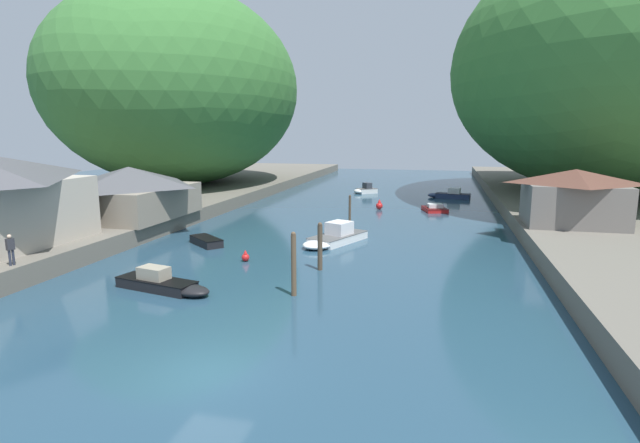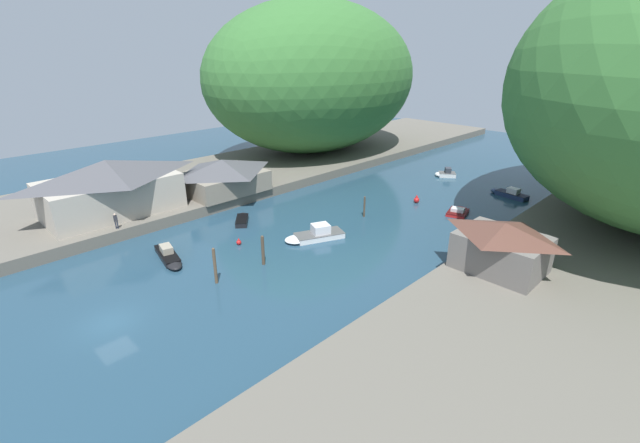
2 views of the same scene
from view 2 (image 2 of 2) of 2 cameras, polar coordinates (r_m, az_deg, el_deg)
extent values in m
plane|color=#234256|center=(51.57, 6.35, 0.65)|extent=(130.00, 130.00, 0.00)
cube|color=#666056|center=(68.68, -9.96, 6.56)|extent=(22.00, 120.00, 1.28)
cube|color=#666056|center=(42.20, 33.69, -7.49)|extent=(22.00, 120.00, 1.28)
ellipsoid|color=#387033|center=(77.69, -0.75, 18.61)|extent=(29.25, 40.95, 25.19)
cube|color=#B2A899|center=(53.97, -26.07, 3.16)|extent=(8.30, 13.92, 4.05)
pyramid|color=#4C4C51|center=(53.16, -26.62, 6.26)|extent=(8.97, 15.03, 2.05)
cube|color=gray|center=(57.60, -12.75, 5.24)|extent=(7.89, 9.92, 2.53)
pyramid|color=#4C4C51|center=(57.04, -12.93, 7.25)|extent=(8.52, 10.71, 1.64)
cube|color=slate|center=(39.25, 22.95, -3.79)|extent=(6.84, 5.37, 3.14)
pyramid|color=brown|center=(38.42, 23.42, -0.94)|extent=(7.39, 5.80, 1.11)
cube|color=black|center=(43.89, -19.66, -4.26)|extent=(4.74, 2.33, 0.54)
ellipsoid|color=black|center=(41.89, -18.89, -5.47)|extent=(2.50, 1.77, 0.54)
cube|color=black|center=(43.77, -19.71, -3.93)|extent=(4.83, 2.37, 0.03)
cube|color=#9E937F|center=(43.76, -19.81, -3.47)|extent=(1.76, 1.29, 0.69)
cube|color=white|center=(45.46, -0.10, -1.90)|extent=(3.99, 5.52, 0.57)
ellipsoid|color=white|center=(44.66, -3.12, -2.40)|extent=(2.90, 3.14, 0.57)
cube|color=#525252|center=(45.33, -0.10, -1.56)|extent=(4.07, 5.63, 0.03)
cube|color=silver|center=(45.20, 0.09, -0.98)|extent=(2.10, 2.23, 0.98)
cube|color=red|center=(54.61, 17.88, 1.12)|extent=(2.89, 3.55, 0.37)
ellipsoid|color=red|center=(56.03, 18.22, 1.62)|extent=(2.37, 2.04, 0.37)
cube|color=#450A0A|center=(54.54, 17.90, 1.32)|extent=(2.95, 3.62, 0.03)
cube|color=silver|center=(54.38, 17.90, 1.49)|extent=(1.73, 1.44, 0.45)
cube|color=white|center=(70.16, 16.57, 6.02)|extent=(3.01, 2.89, 0.62)
ellipsoid|color=white|center=(69.97, 15.58, 6.08)|extent=(1.99, 2.07, 0.62)
cube|color=#525252|center=(70.08, 16.60, 6.27)|extent=(3.07, 2.95, 0.03)
cube|color=#333842|center=(69.99, 16.70, 6.57)|extent=(1.43, 1.50, 0.80)
cube|color=black|center=(50.11, -10.36, 0.09)|extent=(3.24, 3.00, 0.56)
ellipsoid|color=black|center=(51.58, -10.23, 0.76)|extent=(1.99, 1.94, 0.56)
cube|color=black|center=(50.00, -10.39, 0.41)|extent=(3.31, 3.06, 0.03)
cube|color=navy|center=(63.36, 24.20, 3.21)|extent=(4.32, 2.11, 0.58)
ellipsoid|color=navy|center=(64.30, 22.63, 3.73)|extent=(2.26, 1.74, 0.58)
cube|color=black|center=(63.27, 24.25, 3.48)|extent=(4.40, 2.15, 0.03)
cube|color=silver|center=(63.11, 24.40, 3.74)|extent=(1.59, 1.27, 0.73)
cylinder|color=brown|center=(37.62, -13.82, -5.86)|extent=(0.27, 0.27, 3.18)
sphere|color=brown|center=(36.89, -14.06, -3.60)|extent=(0.24, 0.24, 0.24)
cylinder|color=#4C3D2D|center=(40.01, -7.62, -3.93)|extent=(0.30, 0.30, 2.76)
sphere|color=#4C3D2D|center=(39.40, -7.72, -2.05)|extent=(0.27, 0.27, 0.27)
cylinder|color=#4C3D2D|center=(51.08, 5.94, 1.92)|extent=(0.22, 0.22, 2.45)
sphere|color=#4C3D2D|center=(50.66, 5.99, 3.27)|extent=(0.20, 0.20, 0.20)
sphere|color=red|center=(57.15, 12.75, 2.81)|extent=(0.73, 0.73, 0.73)
cone|color=red|center=(56.97, 12.79, 3.33)|extent=(0.37, 0.37, 0.37)
sphere|color=red|center=(44.78, -10.78, -2.76)|extent=(0.51, 0.51, 0.51)
cone|color=red|center=(44.62, -10.81, -2.31)|extent=(0.25, 0.25, 0.25)
cylinder|color=#282D3D|center=(49.32, -25.58, -0.43)|extent=(0.13, 0.13, 0.85)
cylinder|color=#282D3D|center=(49.32, -25.38, -0.39)|extent=(0.13, 0.13, 0.85)
cube|color=#2D2D33|center=(49.07, -25.62, 0.38)|extent=(0.33, 0.43, 0.62)
sphere|color=beige|center=(48.93, -25.70, 0.84)|extent=(0.22, 0.22, 0.22)
cylinder|color=#282D3D|center=(56.38, -11.77, 4.06)|extent=(0.13, 0.13, 0.85)
cylinder|color=#282D3D|center=(56.49, -11.63, 4.10)|extent=(0.13, 0.13, 0.85)
cube|color=#2D2D33|center=(56.21, -11.76, 4.79)|extent=(0.26, 0.40, 0.62)
sphere|color=tan|center=(56.09, -11.79, 5.20)|extent=(0.22, 0.22, 0.22)
camera|label=1|loc=(25.42, -56.36, -13.26)|focal=28.00mm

